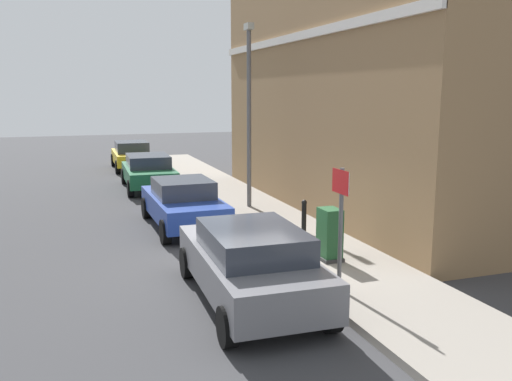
{
  "coord_description": "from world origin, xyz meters",
  "views": [
    {
      "loc": [
        -3.54,
        -10.68,
        3.79
      ],
      "look_at": [
        1.16,
        2.81,
        1.2
      ],
      "focal_mm": 38.09,
      "sensor_mm": 36.0,
      "label": 1
    }
  ],
  "objects": [
    {
      "name": "ground",
      "position": [
        0.0,
        0.0,
        0.0
      ],
      "size": [
        80.0,
        80.0,
        0.0
      ],
      "primitive_type": "plane",
      "color": "#38383A"
    },
    {
      "name": "sidewalk",
      "position": [
        1.93,
        6.0,
        0.07
      ],
      "size": [
        2.54,
        30.0,
        0.15
      ],
      "primitive_type": "cube",
      "color": "gray",
      "rests_on": "ground"
    },
    {
      "name": "corner_building",
      "position": [
        6.89,
        4.91,
        4.31
      ],
      "size": [
        7.49,
        13.82,
        8.63
      ],
      "color": "olive",
      "rests_on": "ground"
    },
    {
      "name": "car_grey",
      "position": [
        -0.54,
        -1.75,
        0.76
      ],
      "size": [
        2.01,
        4.41,
        1.45
      ],
      "rotation": [
        0.0,
        0.0,
        1.55
      ],
      "color": "slate",
      "rests_on": "ground"
    },
    {
      "name": "car_blue",
      "position": [
        -0.54,
        4.16,
        0.72
      ],
      "size": [
        1.9,
        4.21,
        1.39
      ],
      "rotation": [
        0.0,
        0.0,
        1.59
      ],
      "color": "navy",
      "rests_on": "ground"
    },
    {
      "name": "car_green",
      "position": [
        -0.56,
        10.78,
        0.72
      ],
      "size": [
        2.0,
        4.24,
        1.36
      ],
      "rotation": [
        0.0,
        0.0,
        1.54
      ],
      "color": "#195933",
      "rests_on": "ground"
    },
    {
      "name": "car_yellow",
      "position": [
        -0.54,
        16.7,
        0.73
      ],
      "size": [
        1.87,
        3.99,
        1.4
      ],
      "rotation": [
        0.0,
        0.0,
        1.56
      ],
      "color": "gold",
      "rests_on": "ground"
    },
    {
      "name": "utility_cabinet",
      "position": [
        1.78,
        -0.33,
        0.68
      ],
      "size": [
        0.46,
        0.61,
        1.15
      ],
      "color": "#1E4C28",
      "rests_on": "sidewalk"
    },
    {
      "name": "bollard_near_cabinet",
      "position": [
        1.88,
        1.26,
        0.7
      ],
      "size": [
        0.14,
        0.14,
        1.04
      ],
      "color": "black",
      "rests_on": "sidewalk"
    },
    {
      "name": "street_sign",
      "position": [
        1.1,
        -2.05,
        1.66
      ],
      "size": [
        0.08,
        0.6,
        2.3
      ],
      "color": "#59595B",
      "rests_on": "sidewalk"
    },
    {
      "name": "lamppost",
      "position": [
        1.92,
        5.64,
        3.3
      ],
      "size": [
        0.2,
        0.44,
        5.72
      ],
      "color": "#59595B",
      "rests_on": "sidewalk"
    }
  ]
}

